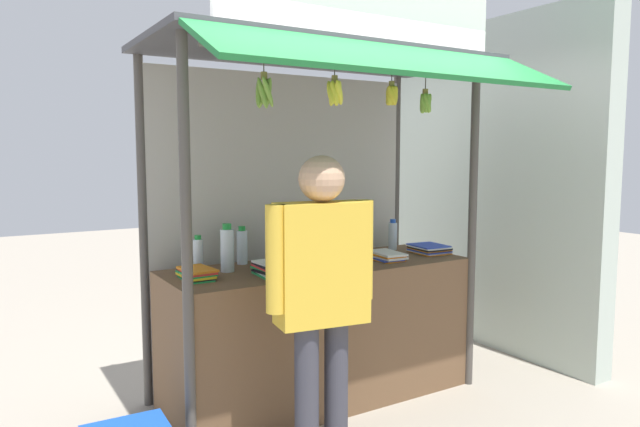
{
  "coord_description": "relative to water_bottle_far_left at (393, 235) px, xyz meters",
  "views": [
    {
      "loc": [
        -2.04,
        -3.33,
        1.7
      ],
      "look_at": [
        0.0,
        0.0,
        1.29
      ],
      "focal_mm": 32.5,
      "sensor_mm": 36.0,
      "label": 1
    }
  ],
  "objects": [
    {
      "name": "water_bottle_rear_center",
      "position": [
        -1.05,
        0.03,
        0.01
      ],
      "size": [
        0.07,
        0.07,
        0.26
      ],
      "color": "silver",
      "rests_on": "stall_counter"
    },
    {
      "name": "water_bottle_front_right",
      "position": [
        -1.44,
        -0.12,
        0.03
      ],
      "size": [
        0.09,
        0.09,
        0.31
      ],
      "color": "silver",
      "rests_on": "stall_counter"
    },
    {
      "name": "water_bottle_mid_left",
      "position": [
        -1.26,
        0.07,
        0.01
      ],
      "size": [
        0.07,
        0.07,
        0.26
      ],
      "color": "silver",
      "rests_on": "stall_counter"
    },
    {
      "name": "magazine_stack_left",
      "position": [
        -0.32,
        -0.31,
        -0.09
      ],
      "size": [
        0.22,
        0.33,
        0.06
      ],
      "color": "orange",
      "rests_on": "stall_counter"
    },
    {
      "name": "vendor_person",
      "position": [
        -1.29,
        -1.02,
        -0.04
      ],
      "size": [
        0.64,
        0.27,
        1.69
      ],
      "rotation": [
        0.0,
        0.0,
        -0.15
      ],
      "color": "#383842",
      "rests_on": "ground"
    },
    {
      "name": "stall_counter",
      "position": [
        -0.81,
        -0.22,
        -0.58
      ],
      "size": [
        2.12,
        0.75,
        0.94
      ],
      "primitive_type": "cube",
      "color": "brown",
      "rests_on": "ground"
    },
    {
      "name": "magazine_stack_front_left",
      "position": [
        0.14,
        -0.27,
        -0.08
      ],
      "size": [
        0.26,
        0.3,
        0.06
      ],
      "color": "orange",
      "rests_on": "stall_counter"
    },
    {
      "name": "ground_plane",
      "position": [
        -0.81,
        -0.22,
        -1.05
      ],
      "size": [
        20.0,
        20.0,
        0.0
      ],
      "primitive_type": "plane",
      "color": "#9E9384"
    },
    {
      "name": "banana_bunch_inner_right",
      "position": [
        -1.0,
        -0.7,
        0.99
      ],
      "size": [
        0.11,
        0.11,
        0.26
      ],
      "color": "#332D23"
    },
    {
      "name": "magazine_stack_far_right",
      "position": [
        -1.22,
        -0.37,
        -0.07
      ],
      "size": [
        0.26,
        0.28,
        0.08
      ],
      "color": "green",
      "rests_on": "stall_counter"
    },
    {
      "name": "water_bottle_far_left",
      "position": [
        0.0,
        0.0,
        0.0
      ],
      "size": [
        0.07,
        0.07,
        0.24
      ],
      "color": "silver",
      "rests_on": "stall_counter"
    },
    {
      "name": "magazine_stack_right",
      "position": [
        -1.69,
        -0.23,
        -0.08
      ],
      "size": [
        0.2,
        0.28,
        0.07
      ],
      "color": "green",
      "rests_on": "stall_counter"
    },
    {
      "name": "banana_bunch_rightmost",
      "position": [
        -0.58,
        -0.7,
        1.0
      ],
      "size": [
        0.09,
        0.09,
        0.24
      ],
      "color": "#332D23"
    },
    {
      "name": "banana_bunch_leftmost",
      "position": [
        -1.45,
        -0.7,
        0.97
      ],
      "size": [
        0.11,
        0.11,
        0.3
      ],
      "color": "#332D23"
    },
    {
      "name": "stall_structure",
      "position": [
        -0.81,
        -0.1,
        0.6
      ],
      "size": [
        2.32,
        1.61,
        2.71
      ],
      "color": "#4C4742",
      "rests_on": "ground"
    },
    {
      "name": "banana_bunch_inner_left",
      "position": [
        -0.31,
        -0.7,
        0.97
      ],
      "size": [
        0.09,
        0.08,
        0.28
      ],
      "color": "#332D23"
    },
    {
      "name": "water_bottle_center",
      "position": [
        -1.59,
        0.01,
        -0.0
      ],
      "size": [
        0.07,
        0.07,
        0.23
      ],
      "color": "silver",
      "rests_on": "stall_counter"
    },
    {
      "name": "neighbour_wall",
      "position": [
        1.1,
        0.08,
        0.36
      ],
      "size": [
        0.2,
        2.4,
        2.83
      ],
      "primitive_type": "cube",
      "color": "#B6C5B8",
      "rests_on": "ground"
    }
  ]
}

